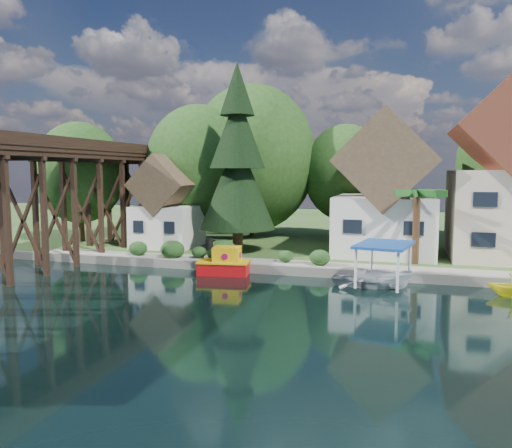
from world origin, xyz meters
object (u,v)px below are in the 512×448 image
at_px(boat_white_a, 368,279).
at_px(trestle_bridge, 42,194).
at_px(boat_canopy, 384,269).
at_px(tugboat, 224,263).
at_px(shed, 168,208).
at_px(house_left, 385,194).
at_px(conifer, 237,162).
at_px(palm_tree, 417,195).
at_px(house_center, 512,178).

bearing_deg(boat_white_a, trestle_bridge, 96.85).
bearing_deg(boat_white_a, boat_canopy, -103.85).
bearing_deg(tugboat, trestle_bridge, -172.01).
bearing_deg(boat_white_a, shed, 68.77).
height_order(house_left, conifer, conifer).
relative_size(conifer, boat_white_a, 3.51).
bearing_deg(boat_canopy, trestle_bridge, -178.28).
bearing_deg(palm_tree, conifer, 172.52).
xyz_separation_m(trestle_bridge, tugboat, (12.92, 1.81, -4.60)).
xyz_separation_m(house_left, boat_white_a, (-0.56, -9.83, -4.70)).
xyz_separation_m(house_left, shed, (-18.00, -1.50, -1.31)).
bearing_deg(palm_tree, house_left, 118.67).
distance_m(shed, conifer, 7.71).
bearing_deg(conifer, boat_white_a, -34.67).
xyz_separation_m(shed, palm_tree, (20.26, -2.63, 1.46)).
relative_size(house_left, shed, 1.40).
bearing_deg(boat_canopy, house_center, 50.87).
height_order(conifer, boat_canopy, conifer).
bearing_deg(trestle_bridge, house_center, 19.49).
height_order(trestle_bridge, boat_white_a, trestle_bridge).
height_order(tugboat, boat_white_a, tugboat).
bearing_deg(shed, boat_canopy, -25.18).
distance_m(trestle_bridge, boat_canopy, 23.74).
bearing_deg(conifer, boat_canopy, -33.56).
distance_m(house_center, tugboat, 22.06).
height_order(conifer, tugboat, conifer).
distance_m(house_center, boat_canopy, 14.68).
bearing_deg(house_center, trestle_bridge, -160.51).
distance_m(house_left, shed, 18.11).
height_order(house_center, boat_canopy, house_center).
relative_size(house_left, boat_canopy, 2.38).
relative_size(conifer, palm_tree, 2.72).
bearing_deg(tugboat, conifer, 101.06).
distance_m(conifer, tugboat, 9.72).
bearing_deg(conifer, palm_tree, -7.48).
relative_size(trestle_bridge, boat_white_a, 10.37).
xyz_separation_m(shed, boat_white_a, (17.44, -8.33, -3.39)).
relative_size(trestle_bridge, house_left, 4.01).
xyz_separation_m(palm_tree, boat_white_a, (-2.82, -5.70, -4.85)).
bearing_deg(house_center, boat_white_a, -132.79).
height_order(palm_tree, tugboat, palm_tree).
bearing_deg(boat_white_a, conifer, 59.62).
distance_m(house_left, boat_white_a, 10.91).
xyz_separation_m(conifer, palm_tree, (13.65, -1.79, -2.40)).
height_order(trestle_bridge, palm_tree, trestle_bridge).
height_order(trestle_bridge, house_left, house_left).
distance_m(house_left, house_center, 9.10).
height_order(boat_white_a, boat_canopy, boat_canopy).
bearing_deg(palm_tree, trestle_bridge, -165.15).
xyz_separation_m(house_left, tugboat, (-10.08, -9.01, -4.39)).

